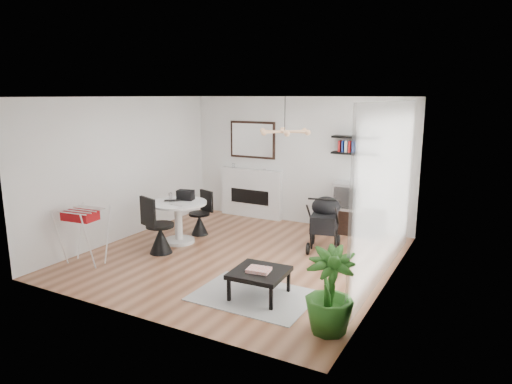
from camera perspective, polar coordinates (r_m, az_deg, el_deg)
The scene contains 25 objects.
floor at distance 7.95m, azimuth -2.15°, elevation -8.05°, with size 5.00×5.00×0.00m, color brown.
ceiling at distance 7.47m, azimuth -2.31°, elevation 11.80°, with size 5.00×5.00×0.00m, color white.
wall_back at distance 9.80m, azimuth 5.26°, elevation 3.90°, with size 5.00×5.00×0.00m, color white.
wall_left at distance 9.11m, azimuth -15.90°, elevation 2.87°, with size 5.00×5.00×0.00m, color white.
wall_right at distance 6.70m, azimuth 16.51°, elevation -0.36°, with size 5.00×5.00×0.00m, color white.
sheer_curtain at distance 6.91m, azimuth 16.05°, elevation 0.04°, with size 0.04×3.60×2.60m, color white.
fireplace at distance 10.32m, azimuth -0.59°, elevation 0.62°, with size 1.50×0.17×2.16m.
shelf_lower at distance 9.22m, azimuth 12.20°, elevation 4.73°, with size 0.90×0.25×0.04m, color black.
shelf_upper at distance 9.19m, azimuth 12.29°, elevation 6.71°, with size 0.90×0.25×0.04m, color black.
pendant_lamp at distance 7.43m, azimuth 3.61°, elevation 7.54°, with size 0.90×0.90×0.10m, color tan, non-canonical shape.
tv_console at distance 9.38m, azimuth 11.64°, elevation -3.55°, with size 1.33×0.46×0.50m, color black.
crt_tv at distance 9.26m, azimuth 11.71°, elevation -0.47°, with size 0.61×0.53×0.53m.
dining_table at distance 8.65m, azimuth -9.69°, elevation -2.95°, with size 1.07×1.07×0.78m.
laptop at distance 8.61m, azimuth -10.44°, elevation -1.14°, with size 0.30×0.20×0.02m, color black.
black_bag at distance 8.72m, azimuth -8.80°, elevation -0.38°, with size 0.31×0.18×0.18m, color black.
newspaper at distance 8.40m, azimuth -9.36°, elevation -1.48°, with size 0.33×0.27×0.01m, color silver.
drinking_glass at distance 8.89m, azimuth -10.65°, elevation -0.45°, with size 0.07×0.07×0.11m, color white.
chair_far at distance 9.15m, azimuth -6.99°, elevation -3.61°, with size 0.45×0.46×0.87m.
chair_near at distance 8.18m, azimuth -12.00°, elevation -5.31°, with size 0.54×0.55×1.03m.
drying_rack at distance 7.99m, azimuth -20.69°, elevation -5.04°, with size 0.68×0.64×0.93m.
stroller at distance 8.28m, azimuth 8.56°, elevation -4.06°, with size 0.70×0.93×1.05m.
rug at distance 6.48m, azimuth -0.31°, elevation -12.82°, with size 1.61×1.16×0.01m, color #9C9C9C.
coffee_table at distance 6.33m, azimuth 0.43°, elevation -10.15°, with size 0.76×0.76×0.37m.
magazines at distance 6.28m, azimuth 0.35°, elevation -9.71°, with size 0.31×0.24×0.04m, color #D64435.
potted_plant at distance 5.46m, azimuth 9.18°, elevation -12.12°, with size 0.57×0.57×1.02m, color #265E1A.
Camera 1 is at (3.82, -6.42, 2.73)m, focal length 32.00 mm.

